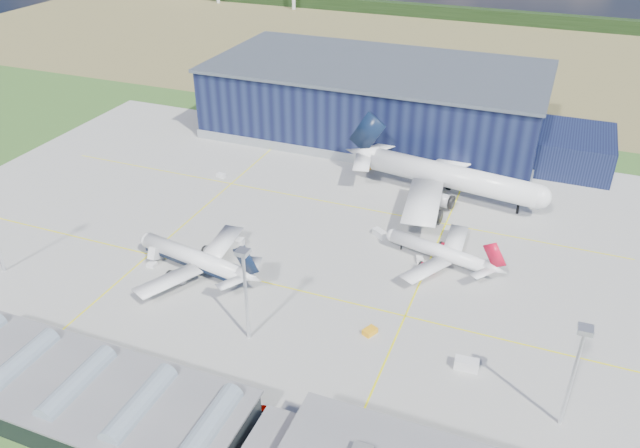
# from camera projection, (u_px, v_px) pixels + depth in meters

# --- Properties ---
(ground) EXTENTS (600.00, 600.00, 0.00)m
(ground) POSITION_uv_depth(u_px,v_px,m) (268.00, 258.00, 164.23)
(ground) COLOR #2E511E
(ground) RESTS_ON ground
(apron) EXTENTS (220.00, 160.00, 0.08)m
(apron) POSITION_uv_depth(u_px,v_px,m) (283.00, 240.00, 172.23)
(apron) COLOR gray
(apron) RESTS_ON ground
(farmland) EXTENTS (600.00, 220.00, 0.01)m
(farmland) POSITION_uv_depth(u_px,v_px,m) (443.00, 51.00, 340.47)
(farmland) COLOR olive
(farmland) RESTS_ON ground
(treeline) EXTENTS (600.00, 8.00, 8.00)m
(treeline) POSITION_uv_depth(u_px,v_px,m) (470.00, 14.00, 402.53)
(treeline) COLOR black
(treeline) RESTS_ON ground
(hangar) EXTENTS (145.00, 62.00, 26.10)m
(hangar) POSITION_uv_depth(u_px,v_px,m) (383.00, 104.00, 233.40)
(hangar) COLOR black
(hangar) RESTS_ON ground
(glass_concourse) EXTENTS (78.00, 23.00, 8.60)m
(glass_concourse) POSITION_uv_depth(u_px,v_px,m) (95.00, 400.00, 116.35)
(glass_concourse) COLOR black
(glass_concourse) RESTS_ON ground
(light_mast_center) EXTENTS (2.60, 2.60, 23.00)m
(light_mast_center) POSITION_uv_depth(u_px,v_px,m) (245.00, 281.00, 129.19)
(light_mast_center) COLOR silver
(light_mast_center) RESTS_ON ground
(light_mast_east) EXTENTS (2.60, 2.60, 23.00)m
(light_mast_east) POSITION_uv_depth(u_px,v_px,m) (577.00, 361.00, 108.50)
(light_mast_east) COLOR silver
(light_mast_east) RESTS_ON ground
(airliner_navy) EXTENTS (44.87, 44.18, 12.71)m
(airliner_navy) POSITION_uv_depth(u_px,v_px,m) (192.00, 250.00, 156.14)
(airliner_navy) COLOR white
(airliner_navy) RESTS_ON ground
(airliner_red) EXTENTS (40.49, 39.96, 10.98)m
(airliner_red) POSITION_uv_depth(u_px,v_px,m) (438.00, 245.00, 159.84)
(airliner_red) COLOR white
(airliner_red) RESTS_ON ground
(airliner_widebody) EXTENTS (75.93, 74.71, 21.79)m
(airliner_widebody) POSITION_uv_depth(u_px,v_px,m) (453.00, 165.00, 188.36)
(airliner_widebody) COLOR white
(airliner_widebody) RESTS_ON ground
(gse_tug_b) EXTENTS (3.22, 3.72, 1.36)m
(gse_tug_b) POSITION_uv_depth(u_px,v_px,m) (370.00, 331.00, 137.83)
(gse_tug_b) COLOR #FFA916
(gse_tug_b) RESTS_ON ground
(gse_van_a) EXTENTS (6.15, 3.46, 2.54)m
(gse_van_a) POSITION_uv_depth(u_px,v_px,m) (233.00, 242.00, 168.67)
(gse_van_a) COLOR silver
(gse_van_a) RESTS_ON ground
(gse_cart_a) EXTENTS (2.60, 3.11, 1.15)m
(gse_cart_a) POSITION_uv_depth(u_px,v_px,m) (420.00, 260.00, 162.67)
(gse_cart_a) COLOR silver
(gse_cart_a) RESTS_ON ground
(gse_van_b) EXTENTS (4.72, 4.07, 1.99)m
(gse_van_b) POSITION_uv_depth(u_px,v_px,m) (380.00, 233.00, 173.24)
(gse_van_b) COLOR silver
(gse_van_b) RESTS_ON ground
(gse_tug_c) EXTENTS (2.99, 3.89, 1.51)m
(gse_tug_c) POSITION_uv_depth(u_px,v_px,m) (368.00, 167.00, 211.05)
(gse_tug_c) COLOR #FFA916
(gse_tug_c) RESTS_ON ground
(gse_cart_b) EXTENTS (3.05, 2.25, 1.22)m
(gse_cart_b) POSITION_uv_depth(u_px,v_px,m) (221.00, 175.00, 205.82)
(gse_cart_b) COLOR silver
(gse_cart_b) RESTS_ON ground
(gse_van_c) EXTENTS (5.09, 2.70, 2.37)m
(gse_van_c) POSITION_uv_depth(u_px,v_px,m) (467.00, 364.00, 128.18)
(gse_van_c) COLOR silver
(gse_van_c) RESTS_ON ground
(airstair) EXTENTS (2.22, 5.07, 3.19)m
(airstair) POSITION_uv_depth(u_px,v_px,m) (157.00, 256.00, 162.28)
(airstair) COLOR silver
(airstair) RESTS_ON ground
(car_a) EXTENTS (4.27, 2.65, 1.36)m
(car_a) POSITION_uv_depth(u_px,v_px,m) (257.00, 407.00, 118.75)
(car_a) COLOR #99999E
(car_a) RESTS_ON ground
(car_b) EXTENTS (4.01, 1.79, 1.28)m
(car_b) POSITION_uv_depth(u_px,v_px,m) (117.00, 364.00, 129.05)
(car_b) COLOR #99999E
(car_b) RESTS_ON ground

